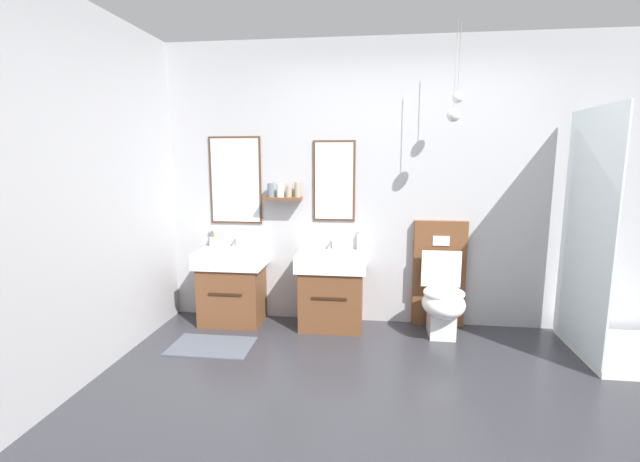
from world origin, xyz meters
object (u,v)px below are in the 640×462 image
object	(u,v)px
shower_tray	(617,306)
vanity_sink_right	(332,288)
toilet	(441,292)
vanity_sink_left	(233,285)
toothbrush_cup	(213,240)
soap_dispenser	(360,242)

from	to	relation	value
shower_tray	vanity_sink_right	bearing A→B (deg)	171.84
vanity_sink_right	toilet	size ratio (longest dim) A/B	0.71
vanity_sink_left	toothbrush_cup	distance (m)	0.49
vanity_sink_left	shower_tray	world-z (taller)	shower_tray
shower_tray	toilet	bearing A→B (deg)	166.07
vanity_sink_left	vanity_sink_right	size ratio (longest dim) A/B	1.00
vanity_sink_right	shower_tray	size ratio (longest dim) A/B	0.36
vanity_sink_left	soap_dispenser	distance (m)	1.28
vanity_sink_left	soap_dispenser	world-z (taller)	soap_dispenser
vanity_sink_left	toothbrush_cup	world-z (taller)	toothbrush_cup
toilet	shower_tray	size ratio (longest dim) A/B	0.51
toothbrush_cup	shower_tray	size ratio (longest dim) A/B	0.11
vanity_sink_right	shower_tray	distance (m)	2.33
toilet	toothbrush_cup	xyz separation A→B (m)	(-2.18, 0.16, 0.39)
vanity_sink_right	toilet	distance (m)	0.99
toilet	toothbrush_cup	distance (m)	2.23
vanity_sink_right	toothbrush_cup	world-z (taller)	toothbrush_cup
soap_dispenser	shower_tray	xyz separation A→B (m)	(2.05, -0.50, -0.38)
vanity_sink_right	toothbrush_cup	xyz separation A→B (m)	(-1.19, 0.16, 0.40)
vanity_sink_left	toothbrush_cup	size ratio (longest dim) A/B	3.37
soap_dispenser	vanity_sink_left	bearing A→B (deg)	-172.17
vanity_sink_left	vanity_sink_right	xyz separation A→B (m)	(0.95, 0.00, 0.00)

